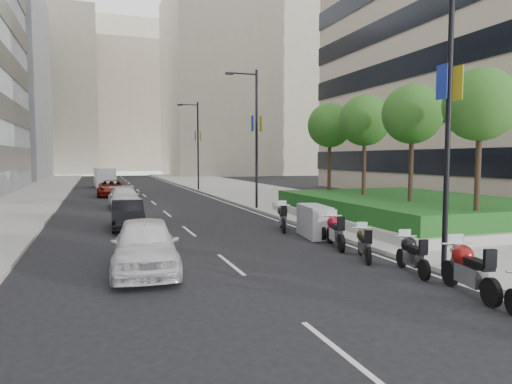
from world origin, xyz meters
name	(u,v)px	position (x,y,z in m)	size (l,w,h in m)	color
ground	(333,295)	(0.00, 0.00, 0.00)	(160.00, 160.00, 0.00)	black
sidewalk_right	(262,193)	(9.00, 30.00, 0.07)	(10.00, 100.00, 0.15)	#9E9B93
sidewalk_left	(9,200)	(-12.00, 30.00, 0.07)	(8.00, 100.00, 0.15)	#9E9B93
lane_edge	(206,196)	(3.70, 30.00, 0.01)	(0.12, 100.00, 0.01)	silver
lane_centre	(147,197)	(-1.50, 30.00, 0.01)	(0.12, 100.00, 0.01)	silver
building_cream_right	(238,86)	(22.00, 80.00, 18.00)	(28.00, 24.00, 36.00)	#B7AD93
building_cream_left	(33,94)	(-18.00, 100.00, 17.00)	(26.00, 24.00, 34.00)	#B7AD93
building_cream_centre	(124,100)	(2.00, 120.00, 19.00)	(30.00, 24.00, 38.00)	#B7AD93
planter	(409,216)	(10.00, 10.00, 0.35)	(10.00, 14.00, 0.40)	#A2A197
hedge	(409,204)	(10.00, 10.00, 0.95)	(9.40, 13.40, 0.80)	#134419
tree_0	(480,105)	(8.50, 4.00, 5.42)	(2.80, 2.80, 6.30)	#332319
tree_1	(412,114)	(8.50, 8.00, 5.42)	(2.80, 2.80, 6.30)	#332319
tree_2	(365,121)	(8.50, 12.00, 5.42)	(2.80, 2.80, 6.30)	#332319
tree_3	(330,126)	(8.50, 16.00, 5.42)	(2.80, 2.80, 6.30)	#332319
lamp_post_0	(445,101)	(4.14, 1.00, 5.07)	(2.34, 0.45, 9.00)	black
lamp_post_1	(254,132)	(4.14, 18.00, 5.07)	(2.34, 0.45, 9.00)	black
lamp_post_2	(196,141)	(4.14, 36.00, 5.07)	(2.34, 0.45, 9.00)	black
motorcycle_1	(468,269)	(3.17, -1.10, 0.65)	(0.88, 2.42, 1.22)	black
motorcycle_2	(412,254)	(3.26, 1.16, 0.56)	(0.77, 2.07, 1.04)	black
motorcycle_3	(364,243)	(2.93, 3.19, 0.54)	(0.97, 1.93, 1.02)	black
motorcycle_4	(335,231)	(3.03, 5.33, 0.63)	(0.90, 2.31, 1.17)	black
motorcycle_5	(314,221)	(3.27, 7.57, 0.69)	(1.21, 2.39, 1.38)	black
motorcycle_6	(283,217)	(2.76, 9.86, 0.61)	(0.99, 2.21, 1.14)	black
car_a	(145,245)	(-4.17, 3.95, 0.81)	(1.90, 4.73, 1.61)	silver
car_b	(128,215)	(-4.13, 12.60, 0.69)	(1.45, 4.16, 1.37)	black
car_c	(124,197)	(-3.77, 22.33, 0.70)	(1.95, 4.80, 1.39)	silver
car_d	(112,188)	(-4.28, 32.38, 0.71)	(2.35, 5.10, 1.42)	maroon
delivery_van	(105,178)	(-4.64, 45.49, 1.03)	(2.41, 5.41, 2.21)	white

